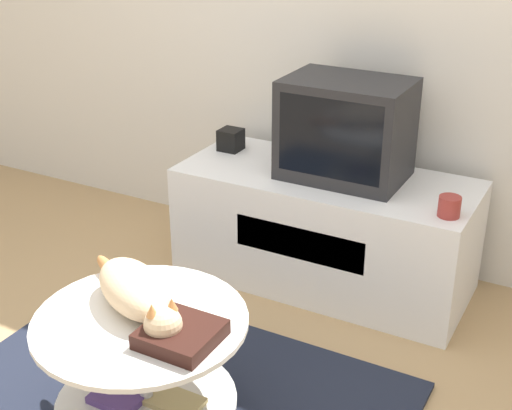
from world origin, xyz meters
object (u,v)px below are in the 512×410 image
Objects in this scene: dvd_box at (181,334)px; cat at (137,293)px; tv at (346,129)px; speaker at (231,140)px.

cat is (-0.21, 0.07, 0.04)m from dvd_box.
cat is (-0.19, -1.25, -0.21)m from tv.
cat is (0.42, -1.31, -0.04)m from speaker.
dvd_box is 0.40× the size of cat.
tv is 1.28m from cat.
speaker is 0.48× the size of dvd_box.
dvd_box is at bearing -89.04° from tv.
speaker reaches higher than cat.
tv reaches higher than dvd_box.
tv is 5.11× the size of speaker.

